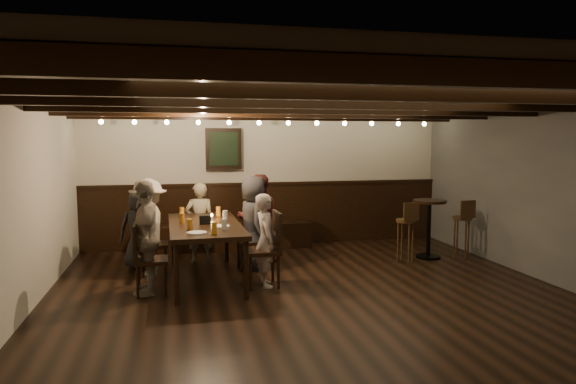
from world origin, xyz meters
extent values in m
plane|color=black|center=(0.00, 0.00, 0.00)|extent=(7.00, 7.00, 0.00)
plane|color=black|center=(0.00, 0.00, 2.40)|extent=(7.00, 7.00, 0.00)
plane|color=beige|center=(0.00, 3.50, 1.20)|extent=(6.50, 0.00, 6.50)
plane|color=#484846|center=(3.25, 0.00, 1.20)|extent=(0.00, 7.00, 7.00)
plane|color=beige|center=(-3.25, 0.00, 1.20)|extent=(0.00, 7.00, 7.00)
cube|color=black|center=(0.00, 3.46, 0.55)|extent=(6.50, 0.08, 1.10)
cube|color=black|center=(-0.80, 3.20, 0.23)|extent=(3.00, 0.45, 0.45)
cube|color=black|center=(-0.80, 3.40, 1.75)|extent=(0.62, 0.12, 0.72)
cube|color=black|center=(-0.80, 3.33, 1.75)|extent=(0.50, 0.02, 0.58)
cube|color=black|center=(0.00, -2.90, 2.31)|extent=(6.50, 0.10, 0.16)
cube|color=black|center=(0.00, -1.74, 2.31)|extent=(6.50, 0.10, 0.16)
cube|color=black|center=(0.00, -0.58, 2.31)|extent=(6.50, 0.10, 0.16)
cube|color=black|center=(0.00, 0.58, 2.31)|extent=(6.50, 0.10, 0.16)
cube|color=black|center=(0.00, 1.74, 2.31)|extent=(6.50, 0.10, 0.16)
cube|color=black|center=(0.00, 2.90, 2.31)|extent=(6.50, 0.10, 0.16)
sphere|color=#FFE099|center=(-2.75, 2.88, 2.19)|extent=(0.07, 0.07, 0.07)
sphere|color=#FFE099|center=(-1.38, 2.88, 2.19)|extent=(0.07, 0.07, 0.07)
sphere|color=#FFE099|center=(0.00, 2.88, 2.19)|extent=(0.07, 0.07, 0.07)
sphere|color=#FFE099|center=(1.38, 2.88, 2.19)|extent=(0.07, 0.07, 0.07)
sphere|color=#FFE099|center=(2.75, 2.88, 2.19)|extent=(0.07, 0.07, 0.07)
cube|color=black|center=(-1.26, 1.29, 0.75)|extent=(0.98, 2.11, 0.06)
cylinder|color=black|center=(-1.65, 0.30, 0.36)|extent=(0.06, 0.06, 0.72)
cylinder|color=black|center=(-1.69, 2.27, 0.36)|extent=(0.06, 0.06, 0.72)
cylinder|color=black|center=(-0.83, 0.32, 0.36)|extent=(0.06, 0.06, 0.72)
cylinder|color=black|center=(-0.87, 2.28, 0.36)|extent=(0.06, 0.06, 0.72)
cube|color=black|center=(-1.97, 1.73, 0.44)|extent=(0.43, 0.43, 0.05)
cube|color=black|center=(-2.16, 1.73, 0.69)|extent=(0.05, 0.42, 0.46)
cube|color=black|center=(-1.95, 0.83, 0.42)|extent=(0.41, 0.41, 0.05)
cube|color=black|center=(-2.13, 0.83, 0.66)|extent=(0.05, 0.41, 0.44)
cube|color=black|center=(-0.57, 1.76, 0.41)|extent=(0.41, 0.41, 0.05)
cube|color=black|center=(-0.39, 1.76, 0.66)|extent=(0.05, 0.40, 0.44)
cube|color=black|center=(-0.55, 0.86, 0.46)|extent=(0.46, 0.46, 0.05)
cube|color=black|center=(-0.35, 0.86, 0.74)|extent=(0.05, 0.45, 0.49)
imported|color=black|center=(-2.18, 2.18, 0.59)|extent=(0.59, 0.39, 1.19)
imported|color=gray|center=(-1.28, 2.34, 0.63)|extent=(0.46, 0.31, 1.26)
imported|color=maroon|center=(-0.38, 2.21, 0.69)|extent=(0.68, 0.53, 1.38)
imported|color=gray|center=(-2.02, 1.73, 0.69)|extent=(0.53, 0.90, 1.38)
imported|color=gray|center=(-2.00, 0.83, 0.71)|extent=(0.36, 0.84, 1.42)
imported|color=#2C2B2E|center=(-0.52, 1.76, 0.69)|extent=(0.45, 0.69, 1.39)
imported|color=#B19F96|center=(-0.50, 0.86, 0.61)|extent=(0.30, 0.45, 1.22)
cylinder|color=#BF7219|center=(-1.55, 1.99, 0.86)|extent=(0.07, 0.07, 0.14)
cylinder|color=#BF7219|center=(-1.02, 1.95, 0.86)|extent=(0.07, 0.07, 0.14)
cylinder|color=#BF7219|center=(-1.56, 1.39, 0.86)|extent=(0.07, 0.07, 0.14)
cylinder|color=silver|center=(-0.96, 1.50, 0.86)|extent=(0.07, 0.07, 0.14)
cylinder|color=#BF7219|center=(-1.47, 0.84, 0.86)|extent=(0.07, 0.07, 0.14)
cylinder|color=silver|center=(-1.05, 0.75, 0.86)|extent=(0.07, 0.07, 0.14)
cylinder|color=#BF7219|center=(-1.20, 0.49, 0.86)|extent=(0.07, 0.07, 0.14)
cylinder|color=white|center=(-1.40, 0.59, 0.79)|extent=(0.24, 0.24, 0.01)
cylinder|color=white|center=(-1.07, 1.00, 0.79)|extent=(0.24, 0.24, 0.01)
cube|color=black|center=(-1.26, 1.24, 0.85)|extent=(0.15, 0.10, 0.12)
cylinder|color=beige|center=(-1.15, 1.59, 0.81)|extent=(0.05, 0.05, 0.05)
cylinder|color=black|center=(2.35, 1.85, 0.02)|extent=(0.39, 0.39, 0.04)
cylinder|color=black|center=(2.35, 1.85, 0.46)|extent=(0.06, 0.06, 0.89)
cylinder|color=black|center=(2.35, 1.85, 0.92)|extent=(0.53, 0.53, 0.04)
cylinder|color=#392512|center=(1.85, 1.65, 0.66)|extent=(0.30, 0.30, 0.04)
cube|color=#392512|center=(1.87, 1.51, 0.82)|extent=(0.27, 0.06, 0.28)
cylinder|color=#392512|center=(2.85, 1.70, 0.66)|extent=(0.30, 0.30, 0.04)
cube|color=#392512|center=(2.86, 1.56, 0.82)|extent=(0.27, 0.04, 0.28)
camera|label=1|loc=(-1.64, -5.64, 1.94)|focal=32.00mm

